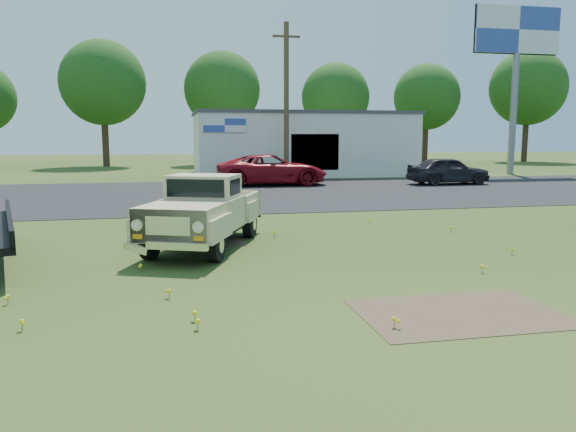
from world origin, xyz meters
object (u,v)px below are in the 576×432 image
object	(u,v)px
red_pickup	(272,170)
dark_sedan	(448,171)
billboard	(517,45)
vintage_pickup_truck	(204,211)

from	to	relation	value
red_pickup	dark_sedan	world-z (taller)	red_pickup
billboard	red_pickup	xyz separation A→B (m)	(-17.44, -5.26, -7.73)
vintage_pickup_truck	dark_sedan	distance (m)	20.06
billboard	red_pickup	size ratio (longest dim) A/B	1.91
billboard	vintage_pickup_truck	xyz separation A→B (m)	(-21.92, -21.22, -7.67)
billboard	vintage_pickup_truck	bearing A→B (deg)	-135.92
dark_sedan	red_pickup	bearing A→B (deg)	80.94
vintage_pickup_truck	dark_sedan	world-z (taller)	vintage_pickup_truck
vintage_pickup_truck	red_pickup	bearing A→B (deg)	96.32
billboard	red_pickup	world-z (taller)	billboard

